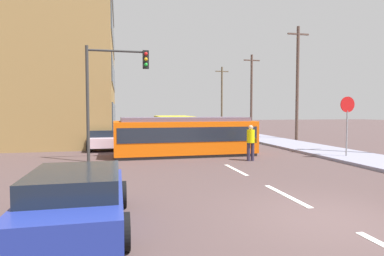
% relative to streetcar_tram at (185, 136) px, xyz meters
% --- Properties ---
extents(ground_plane, '(120.00, 120.00, 0.00)m').
position_rel_streetcar_tram_xyz_m(ground_plane, '(1.13, -0.56, -1.03)').
color(ground_plane, '#4D3B3B').
extents(sidewalk_curb_right, '(3.20, 36.00, 0.14)m').
position_rel_streetcar_tram_xyz_m(sidewalk_curb_right, '(7.93, -4.56, -0.96)').
color(sidewalk_curb_right, gray).
rests_on(sidewalk_curb_right, ground).
extents(lane_stripe_1, '(0.16, 2.40, 0.01)m').
position_rel_streetcar_tram_xyz_m(lane_stripe_1, '(1.13, -8.56, -1.03)').
color(lane_stripe_1, silver).
rests_on(lane_stripe_1, ground).
extents(lane_stripe_2, '(0.16, 2.40, 0.01)m').
position_rel_streetcar_tram_xyz_m(lane_stripe_2, '(1.13, -4.56, -1.03)').
color(lane_stripe_2, silver).
rests_on(lane_stripe_2, ground).
extents(lane_stripe_3, '(0.16, 2.40, 0.01)m').
position_rel_streetcar_tram_xyz_m(lane_stripe_3, '(1.13, 6.00, -1.03)').
color(lane_stripe_3, silver).
rests_on(lane_stripe_3, ground).
extents(lane_stripe_4, '(0.16, 2.40, 0.01)m').
position_rel_streetcar_tram_xyz_m(lane_stripe_4, '(1.13, 12.00, -1.03)').
color(lane_stripe_4, silver).
rests_on(lane_stripe_4, ground).
extents(streetcar_tram, '(7.29, 2.63, 2.00)m').
position_rel_streetcar_tram_xyz_m(streetcar_tram, '(0.00, 0.00, 0.00)').
color(streetcar_tram, '#EB5809').
rests_on(streetcar_tram, ground).
extents(city_bus, '(2.68, 5.35, 1.93)m').
position_rel_streetcar_tram_xyz_m(city_bus, '(0.59, 7.18, 0.07)').
color(city_bus, gold).
rests_on(city_bus, ground).
extents(pedestrian_crossing, '(0.51, 0.36, 1.67)m').
position_rel_streetcar_tram_xyz_m(pedestrian_crossing, '(2.63, -2.53, -0.09)').
color(pedestrian_crossing, '#322A3F').
rests_on(pedestrian_crossing, ground).
extents(parked_sedan_near, '(2.00, 4.14, 1.19)m').
position_rel_streetcar_tram_xyz_m(parked_sedan_near, '(-4.18, -9.97, -0.41)').
color(parked_sedan_near, navy).
rests_on(parked_sedan_near, ground).
extents(parked_sedan_mid, '(2.14, 4.25, 1.19)m').
position_rel_streetcar_tram_xyz_m(parked_sedan_mid, '(-4.15, 3.96, -0.41)').
color(parked_sedan_mid, silver).
rests_on(parked_sedan_mid, ground).
extents(parked_sedan_far, '(2.03, 4.57, 1.19)m').
position_rel_streetcar_tram_xyz_m(parked_sedan_far, '(-4.39, 9.81, -0.41)').
color(parked_sedan_far, maroon).
rests_on(parked_sedan_far, ground).
extents(parked_sedan_furthest, '(2.06, 4.12, 1.19)m').
position_rel_streetcar_tram_xyz_m(parked_sedan_furthest, '(-4.24, 16.80, -0.41)').
color(parked_sedan_furthest, '#3F5943').
rests_on(parked_sedan_furthest, ground).
extents(stop_sign, '(0.76, 0.07, 2.88)m').
position_rel_streetcar_tram_xyz_m(stop_sign, '(7.40, -2.98, 1.16)').
color(stop_sign, gray).
rests_on(stop_sign, sidewalk_curb_right).
extents(traffic_light_mast, '(2.85, 0.33, 5.28)m').
position_rel_streetcar_tram_xyz_m(traffic_light_mast, '(-3.65, -1.15, 2.66)').
color(traffic_light_mast, '#333333').
rests_on(traffic_light_mast, ground).
extents(utility_pole_mid, '(1.80, 0.24, 8.93)m').
position_rel_streetcar_tram_xyz_m(utility_pole_mid, '(10.42, 6.72, 3.62)').
color(utility_pole_mid, brown).
rests_on(utility_pole_mid, ground).
extents(utility_pole_far, '(1.80, 0.24, 8.29)m').
position_rel_streetcar_tram_xyz_m(utility_pole_far, '(10.50, 16.03, 3.29)').
color(utility_pole_far, brown).
rests_on(utility_pole_far, ground).
extents(utility_pole_distant, '(1.80, 0.24, 8.15)m').
position_rel_streetcar_tram_xyz_m(utility_pole_distant, '(10.09, 25.03, 3.23)').
color(utility_pole_distant, brown).
rests_on(utility_pole_distant, ground).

